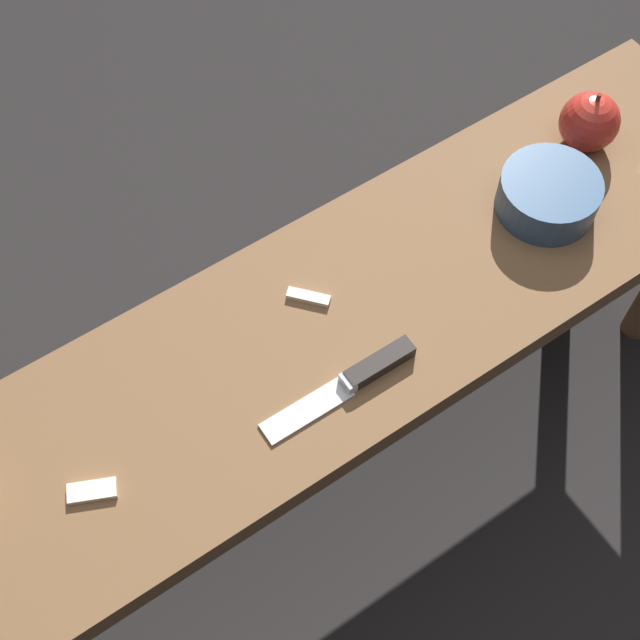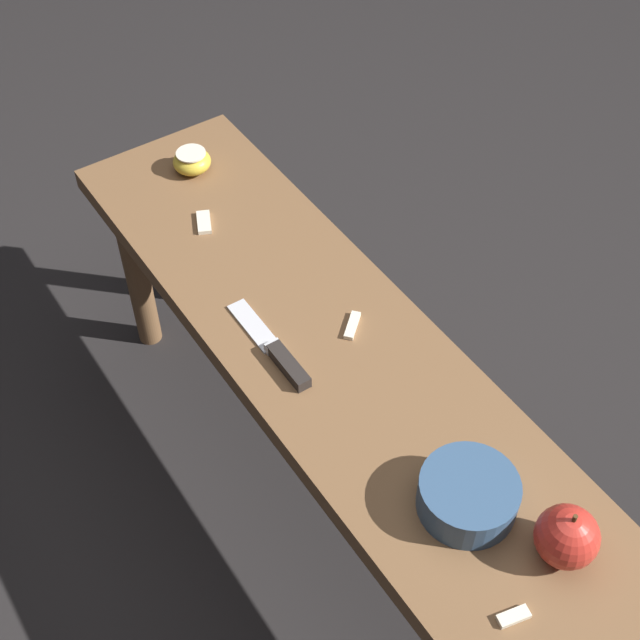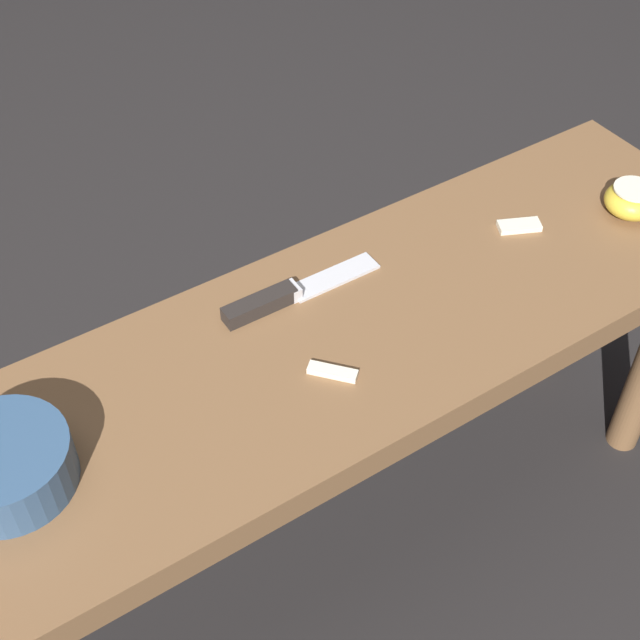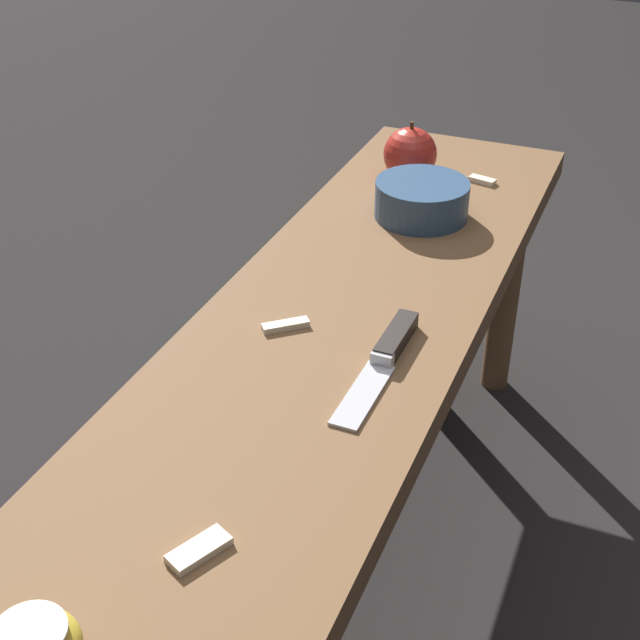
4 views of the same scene
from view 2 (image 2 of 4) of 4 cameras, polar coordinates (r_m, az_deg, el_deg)
ground_plane at (r=1.80m, az=0.98°, el=-11.72°), size 8.00×8.00×0.00m
wooden_bench at (r=1.46m, az=1.18°, el=-3.86°), size 1.32×0.33×0.47m
knife at (r=1.40m, az=-2.64°, el=-2.23°), size 0.22×0.03×0.02m
apple_whole at (r=1.23m, az=15.52°, el=-13.22°), size 0.09×0.09×0.10m
apple_cut at (r=1.74m, az=-8.20°, el=10.03°), size 0.07×0.07×0.04m
apple_slice_near_knife at (r=1.63m, az=-7.44°, el=6.22°), size 0.06×0.05×0.01m
apple_slice_center at (r=1.44m, az=2.08°, el=-0.35°), size 0.05×0.05×0.01m
apple_slice_near_bowl at (r=1.20m, az=12.28°, el=-18.05°), size 0.03×0.05×0.01m
bowl at (r=1.25m, az=9.46°, el=-10.99°), size 0.14×0.14×0.05m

